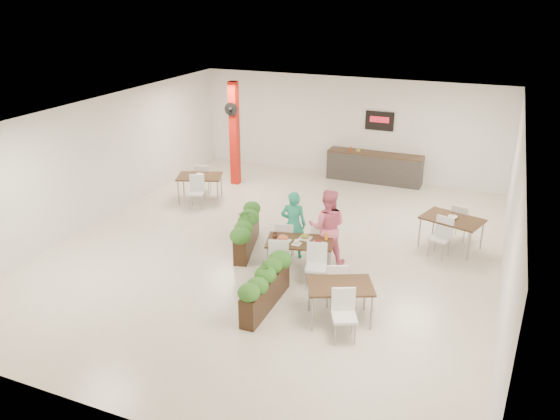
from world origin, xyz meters
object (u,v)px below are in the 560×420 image
object	(u,v)px
side_table_a	(200,180)
diner_man	(293,225)
diner_woman	(327,227)
planter_left	(247,229)
red_column	(234,133)
main_table	(299,246)
service_counter	(374,167)
side_table_c	(340,291)
side_table_b	(452,223)
planter_right	(266,284)

from	to	relation	value
side_table_a	diner_man	bearing A→B (deg)	-51.99
diner_woman	planter_left	world-z (taller)	diner_woman
side_table_a	red_column	bearing A→B (deg)	60.76
main_table	diner_man	xyz separation A→B (m)	(-0.39, 0.66, 0.16)
main_table	side_table_a	size ratio (longest dim) A/B	1.13
service_counter	side_table_c	distance (m)	8.17
diner_woman	planter_left	size ratio (longest dim) A/B	0.94
diner_woman	side_table_a	bearing A→B (deg)	-41.48
planter_left	red_column	bearing A→B (deg)	119.98
side_table_c	diner_man	bearing A→B (deg)	104.98
side_table_c	side_table_b	bearing A→B (deg)	44.62
red_column	side_table_a	size ratio (longest dim) A/B	1.92
main_table	planter_left	xyz separation A→B (m)	(-1.54, 0.60, -0.13)
side_table_b	side_table_a	bearing A→B (deg)	-166.40
red_column	side_table_a	distance (m)	2.02
main_table	planter_left	world-z (taller)	planter_left
diner_man	planter_left	world-z (taller)	diner_man
red_column	side_table_b	size ratio (longest dim) A/B	1.91
planter_left	planter_right	world-z (taller)	planter_left
red_column	diner_woman	bearing A→B (deg)	-43.26
planter_right	side_table_c	distance (m)	1.46
red_column	side_table_b	world-z (taller)	red_column
red_column	main_table	bearing A→B (deg)	-50.34
diner_man	planter_right	bearing A→B (deg)	82.98
planter_left	side_table_a	size ratio (longest dim) A/B	1.12
red_column	diner_woman	size ratio (longest dim) A/B	1.83
side_table_b	main_table	bearing A→B (deg)	-121.28
diner_man	planter_left	distance (m)	1.19
planter_right	main_table	bearing A→B (deg)	86.26
diner_man	planter_left	xyz separation A→B (m)	(-1.15, -0.05, -0.29)
main_table	diner_man	size ratio (longest dim) A/B	1.18
main_table	red_column	bearing A→B (deg)	129.66
planter_right	side_table_a	bearing A→B (deg)	131.97
main_table	planter_right	size ratio (longest dim) A/B	1.00
main_table	side_table_b	world-z (taller)	same
diner_man	side_table_a	distance (m)	4.48
diner_man	red_column	bearing A→B (deg)	-63.59
red_column	planter_right	world-z (taller)	red_column
diner_woman	side_table_c	distance (m)	2.33
main_table	diner_man	bearing A→B (deg)	120.80
main_table	planter_right	distance (m)	1.56
side_table_a	side_table_c	bearing A→B (deg)	-59.19
service_counter	side_table_b	xyz separation A→B (m)	(2.81, -4.07, 0.15)
diner_man	side_table_c	distance (m)	2.75
side_table_c	planter_left	bearing A→B (deg)	120.06
side_table_b	diner_man	bearing A→B (deg)	-132.79
main_table	side_table_a	xyz separation A→B (m)	(-4.20, 3.00, -0.00)
service_counter	main_table	world-z (taller)	service_counter
planter_right	side_table_a	size ratio (longest dim) A/B	1.13
diner_man	diner_woman	world-z (taller)	diner_woman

